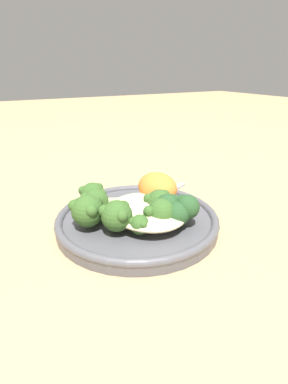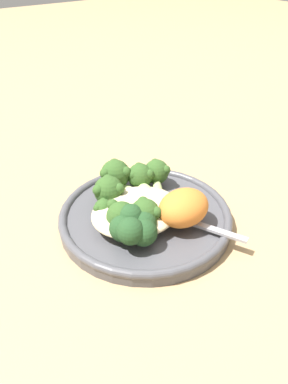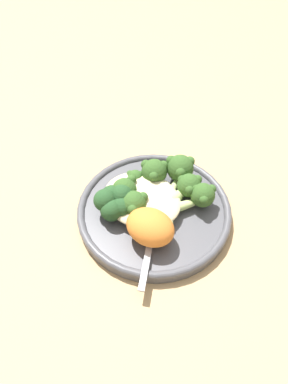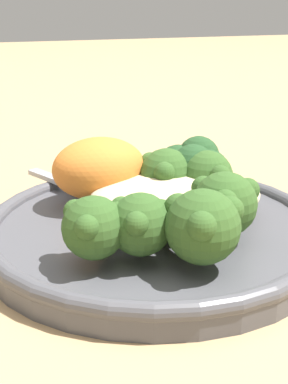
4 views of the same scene
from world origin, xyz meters
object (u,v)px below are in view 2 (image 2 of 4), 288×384
at_px(broccoli_stalk_4, 129,206).
at_px(broccoli_stalk_6, 147,212).
at_px(broccoli_stalk_1, 145,183).
at_px(broccoli_stalk_3, 115,192).
at_px(broccoli_stalk_5, 127,213).
at_px(sweet_potato_chunk_0, 181,211).
at_px(spoon, 185,219).
at_px(broccoli_stalk_0, 157,178).
at_px(sweet_potato_chunk_1, 183,208).
at_px(quinoa_mound, 136,211).
at_px(plate, 145,216).
at_px(kale_tuft, 134,227).
at_px(broccoli_stalk_2, 119,176).

height_order(broccoli_stalk_4, broccoli_stalk_6, broccoli_stalk_6).
relative_size(broccoli_stalk_1, broccoli_stalk_3, 1.34).
xyz_separation_m(broccoli_stalk_3, broccoli_stalk_5, (-0.01, -0.05, -0.00)).
bearing_deg(sweet_potato_chunk_0, broccoli_stalk_6, 152.04).
xyz_separation_m(broccoli_stalk_1, spoon, (0.00, -0.09, -0.01)).
height_order(broccoli_stalk_4, broccoli_stalk_5, broccoli_stalk_5).
xyz_separation_m(broccoli_stalk_0, broccoli_stalk_6, (-0.07, -0.06, 0.00)).
relative_size(broccoli_stalk_6, spoon, 0.71).
relative_size(sweet_potato_chunk_0, sweet_potato_chunk_1, 0.62).
bearing_deg(quinoa_mound, plate, 15.85).
height_order(broccoli_stalk_5, spoon, broccoli_stalk_5).
bearing_deg(broccoli_stalk_0, broccoli_stalk_3, 123.62).
distance_m(broccoli_stalk_0, broccoli_stalk_3, 0.07).
relative_size(broccoli_stalk_3, broccoli_stalk_6, 1.05).
bearing_deg(broccoli_stalk_6, sweet_potato_chunk_0, 127.15).
bearing_deg(broccoli_stalk_4, plate, 179.25).
height_order(broccoli_stalk_0, kale_tuft, kale_tuft).
bearing_deg(spoon, plate, -175.93).
xyz_separation_m(broccoli_stalk_0, sweet_potato_chunk_1, (-0.03, -0.09, 0.01)).
xyz_separation_m(broccoli_stalk_0, broccoli_stalk_2, (-0.05, 0.03, 0.00)).
distance_m(broccoli_stalk_2, broccoli_stalk_3, 0.04).
xyz_separation_m(broccoli_stalk_3, kale_tuft, (-0.02, -0.08, 0.00)).
distance_m(broccoli_stalk_1, kale_tuft, 0.10).
relative_size(broccoli_stalk_0, broccoli_stalk_5, 1.03).
xyz_separation_m(broccoli_stalk_1, broccoli_stalk_4, (-0.05, -0.03, -0.01)).
bearing_deg(sweet_potato_chunk_1, broccoli_stalk_3, 118.37).
bearing_deg(sweet_potato_chunk_0, kale_tuft, 174.61).
bearing_deg(broccoli_stalk_1, broccoli_stalk_3, 98.13).
distance_m(plate, broccoli_stalk_6, 0.04).
distance_m(quinoa_mound, broccoli_stalk_3, 0.04).
height_order(broccoli_stalk_2, spoon, broccoli_stalk_2).
relative_size(broccoli_stalk_4, sweet_potato_chunk_0, 2.60).
height_order(broccoli_stalk_2, broccoli_stalk_4, broccoli_stalk_2).
bearing_deg(broccoli_stalk_3, broccoli_stalk_6, 145.14).
relative_size(broccoli_stalk_1, sweet_potato_chunk_1, 1.59).
height_order(quinoa_mound, broccoli_stalk_0, broccoli_stalk_0).
distance_m(broccoli_stalk_5, broccoli_stalk_6, 0.03).
relative_size(broccoli_stalk_0, broccoli_stalk_1, 0.92).
xyz_separation_m(broccoli_stalk_1, kale_tuft, (-0.07, -0.07, 0.00)).
relative_size(broccoli_stalk_4, kale_tuft, 1.89).
distance_m(plate, spoon, 0.06).
bearing_deg(broccoli_stalk_6, plate, -148.67).
height_order(plate, broccoli_stalk_5, broccoli_stalk_5).
bearing_deg(broccoli_stalk_5, kale_tuft, 71.22).
relative_size(broccoli_stalk_3, sweet_potato_chunk_0, 1.93).
bearing_deg(sweet_potato_chunk_1, broccoli_stalk_6, 147.13).
distance_m(broccoli_stalk_0, broccoli_stalk_1, 0.02).
bearing_deg(spoon, sweet_potato_chunk_1, -145.56).
relative_size(broccoli_stalk_3, broccoli_stalk_4, 0.74).
xyz_separation_m(broccoli_stalk_1, broccoli_stalk_3, (-0.05, 0.00, 0.00)).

